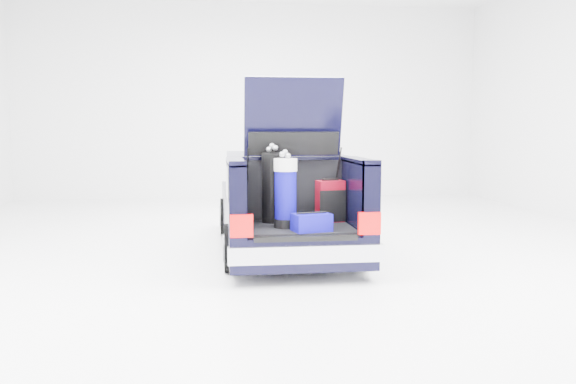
{
  "coord_description": "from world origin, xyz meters",
  "views": [
    {
      "loc": [
        -1.08,
        -8.95,
        1.82
      ],
      "look_at": [
        0.0,
        -0.5,
        0.92
      ],
      "focal_mm": 38.0,
      "sensor_mm": 36.0,
      "label": 1
    }
  ],
  "objects": [
    {
      "name": "blue_duffel",
      "position": [
        0.1,
        -1.9,
        0.71
      ],
      "size": [
        0.49,
        0.38,
        0.23
      ],
      "rotation": [
        0.0,
        0.0,
        0.23
      ],
      "color": "#0B057E",
      "rests_on": "car"
    },
    {
      "name": "blue_golf_bag",
      "position": [
        -0.17,
        -1.59,
        1.03
      ],
      "size": [
        0.37,
        0.37,
        0.96
      ],
      "rotation": [
        0.0,
        0.0,
        -0.39
      ],
      "color": "black",
      "rests_on": "car"
    },
    {
      "name": "red_suitcase",
      "position": [
        0.46,
        -1.21,
        0.87
      ],
      "size": [
        0.37,
        0.28,
        0.57
      ],
      "rotation": [
        0.0,
        0.0,
        0.17
      ],
      "color": "#630310",
      "rests_on": "car"
    },
    {
      "name": "black_golf_bag",
      "position": [
        -0.29,
        -1.2,
        1.06
      ],
      "size": [
        0.3,
        0.38,
        1.02
      ],
      "rotation": [
        0.0,
        0.0,
        -0.07
      ],
      "color": "black",
      "rests_on": "car"
    },
    {
      "name": "ground",
      "position": [
        0.0,
        0.0,
        0.0
      ],
      "size": [
        14.0,
        14.0,
        0.0
      ],
      "primitive_type": "plane",
      "color": "white",
      "rests_on": "ground"
    },
    {
      "name": "car",
      "position": [
        -0.0,
        0.11,
        0.67
      ],
      "size": [
        1.87,
        4.65,
        2.47
      ],
      "color": "black",
      "rests_on": "ground"
    }
  ]
}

